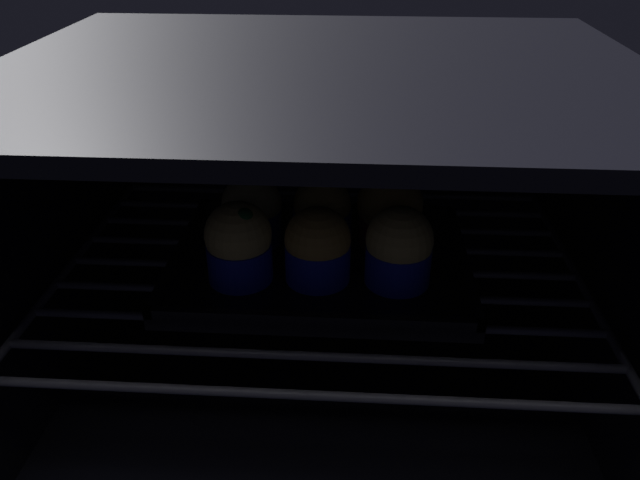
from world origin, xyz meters
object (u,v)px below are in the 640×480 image
Objects in this scene: muffin_row1_col0 at (252,211)px; muffin_row1_col1 at (319,212)px; muffin_row0_col0 at (239,244)px; baking_tray at (320,263)px; muffin_row1_col2 at (389,211)px; muffin_row0_col2 at (399,249)px; muffin_row0_col1 at (319,247)px.

muffin_row1_col0 reaches higher than muffin_row1_col1.
muffin_row0_col0 is at bearing -90.27° from muffin_row1_col0.
muffin_row0_col0 reaches higher than baking_tray.
muffin_row1_col2 is (7.18, 4.09, 4.32)cm from baking_tray.
muffin_row0_col2 is at bearing -24.73° from baking_tray.
muffin_row1_col0 is 7.24cm from muffin_row1_col1.
muffin_row0_col2 is at bearing 1.49° from muffin_row0_col0.
muffin_row1_col0 reaches higher than muffin_row0_col1.
baking_tray is at bearing 92.61° from muffin_row0_col1.
muffin_row0_col2 is at bearing -42.54° from muffin_row1_col1.
muffin_row0_col1 is 1.01× the size of muffin_row1_col1.
muffin_row0_col1 is at bearing 3.32° from muffin_row0_col0.
muffin_row0_col2 is at bearing -25.37° from muffin_row1_col0.
muffin_row0_col1 is at bearing -87.39° from baking_tray.
muffin_row0_col0 is 16.87cm from muffin_row1_col2.
muffin_row1_col0 is (-7.74, 7.26, 0.01)cm from muffin_row0_col1.
muffin_row1_col1 is (7.24, 0.20, 0.00)cm from muffin_row1_col0.
muffin_row1_col0 is at bearing 136.85° from muffin_row0_col1.
muffin_row0_col1 is 7.67cm from muffin_row0_col2.
baking_tray is 3.71× the size of muffin_row1_col2.
muffin_row0_col1 is (0.16, -3.56, 4.03)cm from baking_tray.
muffin_row0_col1 is 10.61cm from muffin_row1_col0.
muffin_row0_col2 is at bearing -85.16° from muffin_row1_col2.
muffin_row1_col1 is at bearing 95.06° from baking_tray.
muffin_row0_col0 and muffin_row1_col2 have the same top height.
muffin_row1_col1 is (7.27, 7.91, -0.32)cm from muffin_row0_col0.
muffin_row0_col0 is 15.45cm from muffin_row0_col2.
muffin_row0_col1 is at bearing -132.53° from muffin_row1_col2.
baking_tray is at bearing -26.02° from muffin_row1_col0.
muffin_row1_col0 is at bearing 89.73° from muffin_row0_col0.
baking_tray is at bearing 155.27° from muffin_row0_col2.
muffin_row0_col0 is 1.07× the size of muffin_row0_col1.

